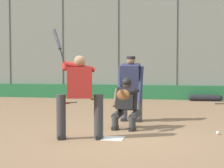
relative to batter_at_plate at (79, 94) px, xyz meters
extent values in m
plane|color=#846647|center=(-0.66, -0.14, -0.91)|extent=(160.00, 160.00, 0.00)
cube|color=white|center=(-0.66, -0.14, -0.91)|extent=(0.43, 0.43, 0.01)
cylinder|color=#515651|center=(-1.90, -8.68, 1.54)|extent=(0.08, 0.08, 4.91)
cylinder|color=#515651|center=(0.58, -8.68, 1.54)|extent=(0.08, 0.08, 4.91)
cylinder|color=#515651|center=(3.05, -8.68, 1.54)|extent=(0.08, 0.08, 4.91)
cylinder|color=#515651|center=(5.53, -8.68, 1.54)|extent=(0.08, 0.08, 4.91)
cube|color=gray|center=(-0.66, -8.68, 1.54)|extent=(17.34, 0.01, 4.91)
cube|color=#236638|center=(-0.66, -8.58, -0.62)|extent=(17.00, 0.18, 0.59)
cube|color=slate|center=(-0.64, -11.26, -0.85)|extent=(12.14, 3.05, 0.12)
cube|color=slate|center=(-0.64, -10.16, -0.69)|extent=(12.14, 0.55, 0.44)
cube|color=#B7BABC|center=(-0.64, -10.16, -0.43)|extent=(12.14, 0.24, 0.08)
cube|color=slate|center=(-0.64, -10.71, -0.53)|extent=(12.14, 0.55, 0.76)
cube|color=#B7BABC|center=(-0.64, -10.71, -0.11)|extent=(12.14, 0.24, 0.08)
cube|color=slate|center=(-0.64, -11.26, -0.37)|extent=(12.14, 0.55, 1.08)
cube|color=#B7BABC|center=(-0.64, -11.26, 0.21)|extent=(12.14, 0.24, 0.08)
cube|color=slate|center=(-0.64, -11.81, -0.21)|extent=(12.14, 0.55, 1.40)
cube|color=#B7BABC|center=(-0.64, -11.81, 0.53)|extent=(12.14, 0.24, 0.08)
cube|color=slate|center=(-0.64, -12.36, -0.05)|extent=(12.14, 0.55, 1.72)
cube|color=#B7BABC|center=(-0.64, -12.36, 0.85)|extent=(12.14, 0.24, 0.08)
cylinder|color=#333333|center=(-0.38, -0.07, -0.46)|extent=(0.19, 0.19, 0.90)
cube|color=black|center=(-0.38, -0.07, -0.87)|extent=(0.16, 0.30, 0.08)
cylinder|color=#333333|center=(0.36, 0.08, -0.46)|extent=(0.19, 0.19, 0.90)
cube|color=black|center=(0.36, 0.08, -0.87)|extent=(0.16, 0.30, 0.08)
cube|color=maroon|center=(-0.01, 0.00, 0.22)|extent=(0.53, 0.37, 0.62)
sphere|color=#936B4C|center=(-0.01, 0.00, 0.65)|extent=(0.23, 0.23, 0.23)
cylinder|color=maroon|center=(0.00, -0.02, 0.54)|extent=(0.63, 0.18, 0.23)
cylinder|color=maroon|center=(0.29, 0.04, 0.54)|extent=(0.15, 0.18, 0.17)
sphere|color=black|center=(0.30, 0.02, 0.61)|extent=(0.04, 0.04, 0.04)
cylinder|color=black|center=(0.36, -0.05, 0.75)|extent=(0.17, 0.17, 0.31)
cylinder|color=#28282D|center=(0.52, -0.21, 1.10)|extent=(0.27, 0.27, 0.44)
cylinder|color=#333333|center=(-0.94, -1.08, -0.76)|extent=(0.15, 0.15, 0.31)
cylinder|color=#333333|center=(-0.97, -1.28, -0.59)|extent=(0.25, 0.49, 0.24)
cube|color=black|center=(-0.94, -1.08, -0.87)|extent=(0.14, 0.27, 0.08)
cylinder|color=#333333|center=(-0.54, -1.15, -0.76)|extent=(0.15, 0.15, 0.31)
cylinder|color=#333333|center=(-0.57, -1.34, -0.59)|extent=(0.25, 0.49, 0.24)
cube|color=black|center=(-0.54, -1.15, -0.87)|extent=(0.14, 0.27, 0.08)
cube|color=black|center=(-0.78, -1.35, -0.22)|extent=(0.49, 0.42, 0.55)
cube|color=black|center=(-0.75, -1.21, -0.22)|extent=(0.41, 0.20, 0.46)
sphere|color=brown|center=(-0.78, -1.35, 0.13)|extent=(0.20, 0.20, 0.20)
sphere|color=black|center=(-0.78, -1.35, 0.16)|extent=(0.23, 0.23, 0.23)
cylinder|color=black|center=(-0.90, -1.09, -0.05)|extent=(0.36, 0.51, 0.16)
ellipsoid|color=brown|center=(-0.76, -0.87, -0.08)|extent=(0.31, 0.15, 0.24)
cylinder|color=brown|center=(-0.51, -1.40, -0.19)|extent=(0.14, 0.32, 0.44)
cylinder|color=#4C4C51|center=(-0.95, -2.44, -0.48)|extent=(0.18, 0.18, 0.87)
cube|color=black|center=(-0.95, -2.44, -0.87)|extent=(0.14, 0.29, 0.08)
cylinder|color=#4C4C51|center=(-0.55, -2.49, -0.48)|extent=(0.18, 0.18, 0.87)
cube|color=black|center=(-0.55, -2.49, -0.87)|extent=(0.14, 0.29, 0.08)
cube|color=#282D4C|center=(-0.74, -2.40, 0.27)|extent=(0.52, 0.47, 0.67)
sphere|color=#936B4C|center=(-0.74, -2.40, 0.69)|extent=(0.22, 0.22, 0.22)
cylinder|color=black|center=(-0.74, -2.40, 0.75)|extent=(0.23, 0.23, 0.08)
cylinder|color=#282D4C|center=(-1.01, -2.31, 0.07)|extent=(0.18, 0.25, 0.93)
cylinder|color=#282D4C|center=(-0.47, -2.38, 0.07)|extent=(0.12, 0.24, 0.93)
sphere|color=black|center=(1.87, -6.60, -0.88)|extent=(0.04, 0.04, 0.04)
cylinder|color=black|center=(1.97, -6.46, -0.88)|extent=(0.22, 0.29, 0.03)
cylinder|color=maroon|center=(2.20, -6.13, -0.88)|extent=(0.33, 0.42, 0.07)
sphere|color=black|center=(-3.33, -6.90, -0.88)|extent=(0.04, 0.04, 0.04)
cylinder|color=black|center=(-3.50, -6.94, -0.88)|extent=(0.33, 0.09, 0.03)
ellipsoid|color=#56331E|center=(1.49, -7.94, -0.87)|extent=(0.28, 0.18, 0.10)
ellipsoid|color=#56331E|center=(1.57, -7.86, -0.87)|extent=(0.10, 0.08, 0.08)
sphere|color=white|center=(-2.79, -0.96, -0.88)|extent=(0.07, 0.07, 0.07)
cylinder|color=black|center=(-3.06, -8.16, -0.79)|extent=(1.10, 0.25, 0.25)
sphere|color=black|center=(-3.61, -8.16, -0.79)|extent=(0.25, 0.25, 0.25)
sphere|color=black|center=(-2.51, -8.16, -0.79)|extent=(0.25, 0.25, 0.25)
camera|label=1|loc=(-1.92, 7.23, 0.61)|focal=60.00mm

